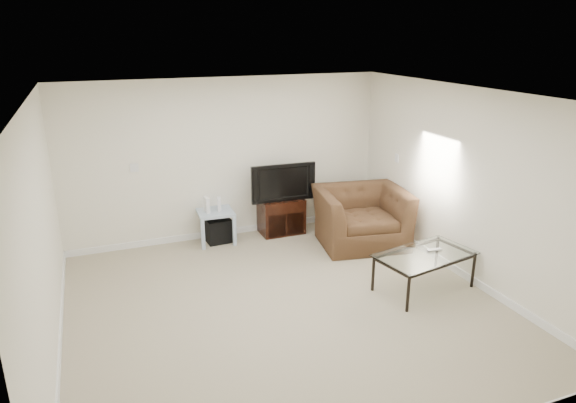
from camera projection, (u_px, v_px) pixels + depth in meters
name	position (u px, v px, depth m)	size (l,w,h in m)	color
floor	(286.00, 307.00, 6.14)	(5.00, 5.00, 0.00)	tan
ceiling	(286.00, 96.00, 5.35)	(5.00, 5.00, 0.00)	white
wall_back	(227.00, 159.00, 7.95)	(5.00, 0.02, 2.50)	silver
wall_left	(41.00, 240.00, 4.88)	(0.02, 5.00, 2.50)	silver
wall_right	(466.00, 185.00, 6.61)	(0.02, 5.00, 2.50)	silver
plate_back	(134.00, 168.00, 7.46)	(0.12, 0.02, 0.12)	white
plate_right_switch	(397.00, 158.00, 8.02)	(0.02, 0.09, 0.13)	white
plate_right_outlet	(403.00, 221.00, 8.06)	(0.02, 0.08, 0.12)	white
tv_stand	(281.00, 215.00, 8.34)	(0.69, 0.48, 0.58)	black
dvd_player	(282.00, 205.00, 8.25)	(0.41, 0.29, 0.06)	black
television	(281.00, 181.00, 8.13)	(0.97, 0.19, 0.60)	black
side_table	(216.00, 226.00, 7.97)	(0.54, 0.54, 0.51)	silver
subwoofer	(218.00, 230.00, 8.02)	(0.38, 0.38, 0.38)	black
game_console	(207.00, 205.00, 7.79)	(0.05, 0.17, 0.24)	white
game_case	(219.00, 204.00, 7.86)	(0.05, 0.15, 0.20)	silver
recliner	(362.00, 208.00, 7.82)	(1.32, 0.86, 1.16)	brown
coffee_table	(424.00, 271.00, 6.51)	(1.23, 0.70, 0.48)	black
remote	(434.00, 250.00, 6.52)	(0.19, 0.05, 0.02)	#B2B2B7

